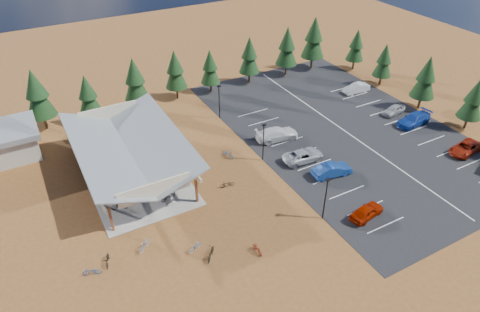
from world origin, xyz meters
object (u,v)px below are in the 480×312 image
lamp_post_2 (219,100)px  car_6 (466,148)px  bike_3 (102,146)px  trash_bin_1 (194,163)px  bike_2 (116,156)px  bike_12 (211,253)px  bike_13 (195,247)px  trash_bin_0 (194,165)px  bike_4 (168,196)px  bike_9 (144,245)px  car_3 (277,134)px  bike_16 (227,184)px  bike_7 (149,143)px  bike_10 (92,271)px  car_0 (367,211)px  bike_1 (113,194)px  bike_8 (107,260)px  bike_0 (120,206)px  bike_pavilion (128,147)px  bike_11 (257,249)px  bike_5 (158,179)px  bike_14 (228,154)px  car_7 (414,119)px  car_2 (303,156)px  lamp_post_0 (326,196)px  bike_6 (140,158)px  car_9 (356,88)px  car_8 (394,110)px  car_1 (332,170)px

lamp_post_2 → car_6: size_ratio=1.04×
bike_3 → car_6: 46.35m
trash_bin_1 → bike_2: 9.92m
bike_12 → bike_13: size_ratio=1.18×
lamp_post_2 → trash_bin_0: bearing=-130.6°
bike_4 → bike_9: size_ratio=1.07×
bike_12 → car_3: bearing=-99.0°
bike_13 → bike_16: bearing=112.7°
bike_7 → bike_10: size_ratio=0.97×
bike_3 → car_0: car_0 is taller
car_0 → car_6: car_0 is taller
bike_1 → bike_8: bike_1 is taller
bike_7 → car_3: bearing=-122.8°
bike_0 → bike_7: bike_7 is taller
bike_pavilion → car_0: bike_pavilion is taller
bike_7 → car_0: (15.43, -23.72, 0.17)m
bike_10 → trash_bin_0: bearing=144.1°
bike_0 → bike_11: size_ratio=1.13×
lamp_post_2 → bike_11: lamp_post_2 is taller
bike_5 → bike_3: bearing=32.2°
bike_1 → car_3: bearing=-94.4°
bike_14 → car_7: 27.14m
bike_11 → car_2: (12.64, 10.25, 0.29)m
bike_14 → bike_11: bearing=-123.9°
car_6 → bike_1: bearing=-115.0°
bike_3 → car_0: bearing=-129.4°
lamp_post_0 → car_3: size_ratio=0.89×
bike_6 → car_9: bearing=-79.1°
lamp_post_2 → bike_0: lamp_post_2 is taller
bike_pavilion → car_3: bike_pavilion is taller
car_3 → car_8: (18.74, -2.35, -0.17)m
bike_2 → car_2: (20.28, -11.21, 0.17)m
bike_0 → car_6: (41.46, -10.38, 0.17)m
bike_7 → bike_13: (-2.06, -19.44, -0.10)m
bike_8 → bike_10: 1.71m
bike_14 → car_8: 26.43m
bike_3 → bike_11: bike_3 is taller
lamp_post_0 → bike_13: 13.84m
bike_11 → car_9: bearing=32.6°
car_1 → trash_bin_1: bearing=62.2°
bike_5 → bike_9: size_ratio=0.95×
car_9 → car_2: bearing=-55.6°
car_0 → bike_7: bearing=22.7°
bike_0 → car_1: 24.31m
car_7 → bike_1: bearing=-101.8°
bike_0 → car_8: (40.97, 1.42, 0.14)m
bike_3 → bike_13: (3.53, -21.64, -0.10)m
bike_10 → bike_0: bearing=166.4°
trash_bin_0 → bike_12: bearing=-107.6°
bike_0 → car_3: size_ratio=0.30×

